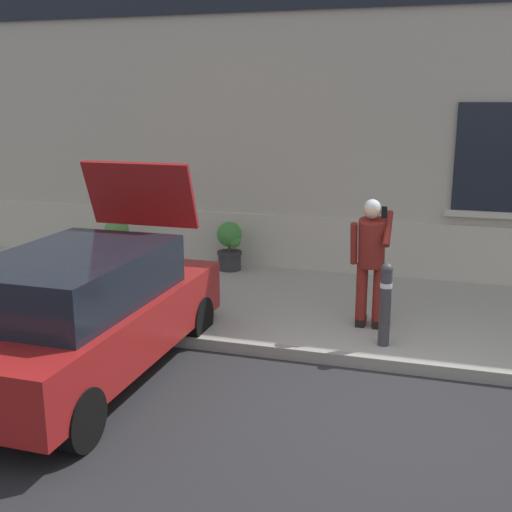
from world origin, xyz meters
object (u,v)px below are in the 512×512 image
object	(u,v)px
bollard_near_person	(385,301)
planter_charcoal	(230,245)
person_on_phone	(371,255)
planter_cream	(118,240)
hatchback_car_red	(83,311)
bollard_far_left	(117,278)

from	to	relation	value
bollard_near_person	planter_charcoal	bearing A→B (deg)	136.66
person_on_phone	bollard_near_person	bearing A→B (deg)	-64.04
person_on_phone	planter_charcoal	bearing A→B (deg)	140.66
planter_cream	planter_charcoal	size ratio (longest dim) A/B	1.00
planter_cream	bollard_near_person	bearing A→B (deg)	-26.82
hatchback_car_red	planter_cream	bearing A→B (deg)	114.09
person_on_phone	planter_cream	world-z (taller)	person_on_phone
person_on_phone	bollard_far_left	bearing A→B (deg)	-170.45
bollard_near_person	bollard_far_left	distance (m)	3.64
bollard_near_person	planter_cream	distance (m)	5.64
bollard_far_left	planter_cream	world-z (taller)	bollard_far_left
hatchback_car_red	planter_cream	xyz separation A→B (m)	(-1.85, 4.14, -0.19)
bollard_near_person	planter_cream	bearing A→B (deg)	153.18
hatchback_car_red	person_on_phone	bearing A→B (deg)	36.05
planter_charcoal	bollard_far_left	bearing A→B (deg)	-103.32
hatchback_car_red	planter_cream	distance (m)	4.54
planter_cream	planter_charcoal	bearing A→B (deg)	7.24
hatchback_car_red	planter_cream	world-z (taller)	hatchback_car_red
bollard_near_person	person_on_phone	distance (m)	0.74
bollard_far_left	bollard_near_person	bearing A→B (deg)	0.00
bollard_near_person	bollard_far_left	world-z (taller)	same
bollard_far_left	person_on_phone	xyz separation A→B (m)	(3.38, 0.54, 0.43)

